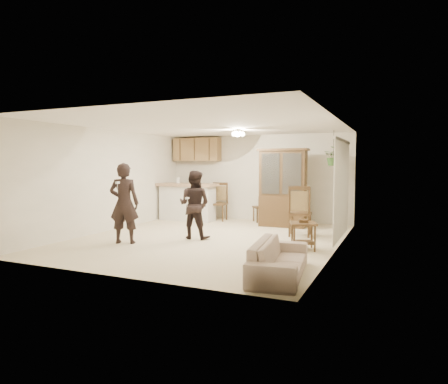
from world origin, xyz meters
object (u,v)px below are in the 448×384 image
at_px(sofa, 279,251).
at_px(child, 194,208).
at_px(chair_hutch_right, 300,222).
at_px(chair_hutch_left, 261,213).
at_px(chair_bar, 218,210).
at_px(adult, 124,200).
at_px(china_hutch, 283,188).
at_px(side_table, 303,236).

bearing_deg(sofa, child, 42.57).
relative_size(sofa, chair_hutch_right, 1.61).
height_order(child, chair_hutch_left, child).
bearing_deg(chair_hutch_left, chair_bar, -115.02).
relative_size(sofa, chair_bar, 1.69).
distance_m(adult, chair_bar, 3.90).
bearing_deg(chair_bar, china_hutch, -15.96).
xyz_separation_m(china_hutch, chair_hutch_right, (0.73, -1.19, -0.69)).
bearing_deg(chair_hutch_left, adult, -58.12).
relative_size(adult, chair_hutch_right, 1.55).
bearing_deg(adult, sofa, 143.61).
bearing_deg(china_hutch, child, -120.02).
relative_size(child, china_hutch, 0.66).
bearing_deg(chair_bar, sofa, -63.64).
height_order(adult, chair_hutch_right, adult).
height_order(adult, chair_bar, adult).
xyz_separation_m(side_table, chair_hutch_right, (-0.40, 1.45, 0.05)).
height_order(adult, side_table, adult).
relative_size(adult, chair_hutch_left, 1.88).
xyz_separation_m(adult, china_hutch, (2.42, 3.52, 0.12)).
height_order(adult, china_hutch, china_hutch).
distance_m(adult, chair_hutch_right, 3.96).
xyz_separation_m(sofa, child, (-2.55, 2.13, 0.31)).
bearing_deg(child, side_table, 172.92).
distance_m(chair_bar, chair_hutch_left, 1.27).
height_order(chair_hutch_left, chair_hutch_right, chair_hutch_right).
height_order(sofa, china_hutch, china_hutch).
distance_m(adult, china_hutch, 4.28).
bearing_deg(chair_bar, adult, -102.90).
distance_m(side_table, chair_hutch_left, 3.74).
xyz_separation_m(side_table, chair_hutch_left, (-1.92, 3.20, -0.00)).
distance_m(china_hutch, chair_bar, 2.17).
bearing_deg(adult, chair_hutch_right, -163.57).
relative_size(child, chair_bar, 1.22).
distance_m(sofa, adult, 3.82).
bearing_deg(china_hutch, side_table, -68.19).
bearing_deg(side_table, chair_hutch_right, 105.41).
relative_size(child, chair_hutch_right, 1.16).
height_order(chair_bar, chair_hutch_left, chair_bar).
height_order(sofa, chair_hutch_left, chair_hutch_left).
xyz_separation_m(child, side_table, (2.47, -0.18, -0.40)).
xyz_separation_m(adult, child, (1.08, 1.07, -0.22)).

